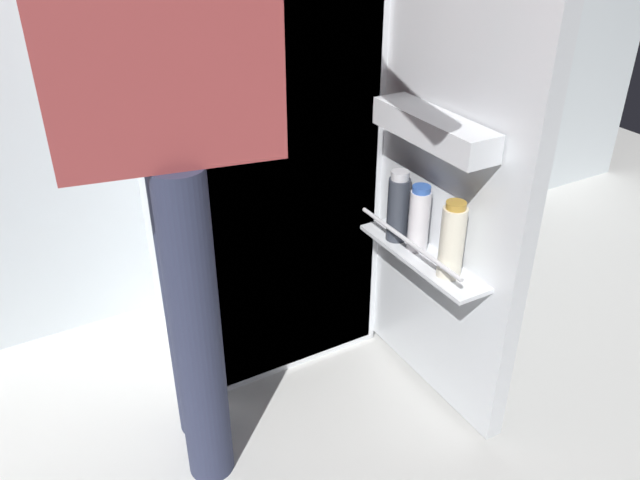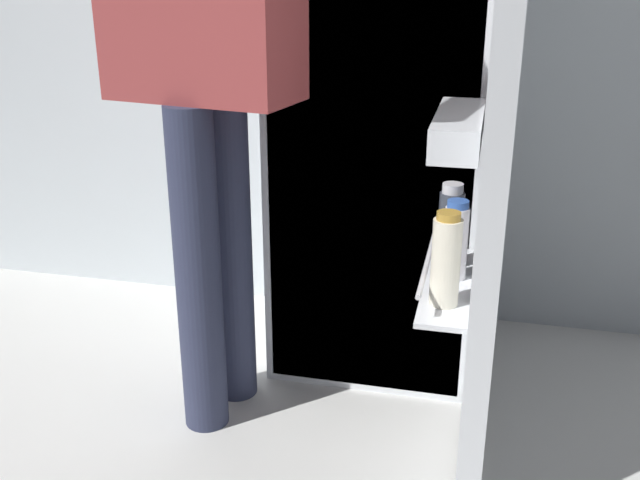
% 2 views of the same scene
% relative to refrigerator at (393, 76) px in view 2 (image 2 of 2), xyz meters
% --- Properties ---
extents(ground_plane, '(5.70, 5.70, 0.00)m').
position_rel_refrigerator_xyz_m(ground_plane, '(-0.03, -0.48, -0.90)').
color(ground_plane, silver).
extents(refrigerator, '(0.65, 1.14, 1.79)m').
position_rel_refrigerator_xyz_m(refrigerator, '(0.00, 0.00, 0.00)').
color(refrigerator, silver).
rests_on(refrigerator, ground_plane).
extents(person, '(0.59, 0.84, 1.77)m').
position_rel_refrigerator_xyz_m(person, '(-0.40, -0.40, 0.18)').
color(person, '#2D334C').
rests_on(person, ground_plane).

